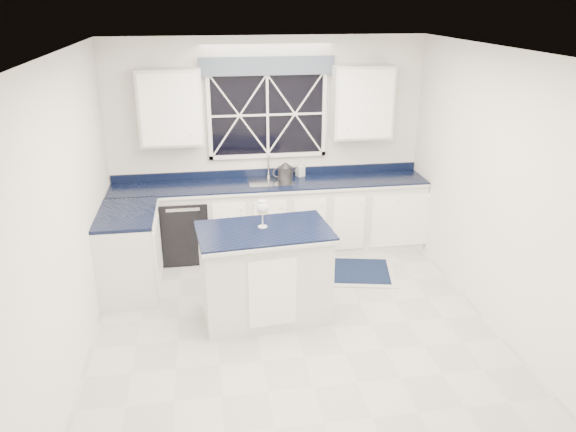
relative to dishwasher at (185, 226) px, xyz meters
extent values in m
plane|color=#B9B9B4|center=(1.10, -1.95, -0.41)|extent=(4.50, 4.50, 0.00)
cube|color=white|center=(1.10, 0.30, 0.94)|extent=(4.00, 0.10, 2.70)
cube|color=silver|center=(1.10, 0.00, 0.04)|extent=(3.98, 0.60, 0.90)
cube|color=silver|center=(-0.60, -0.80, 0.04)|extent=(0.60, 1.00, 0.90)
cube|color=black|center=(1.10, 0.00, 0.51)|extent=(3.98, 0.64, 0.04)
cube|color=black|center=(0.00, 0.00, 0.00)|extent=(0.60, 0.58, 0.82)
cube|color=black|center=(1.10, 0.27, 1.34)|extent=(1.40, 0.02, 1.00)
cube|color=#4F5D6C|center=(1.10, 0.21, 1.94)|extent=(1.65, 0.04, 0.22)
cube|color=silver|center=(-0.07, 0.13, 1.49)|extent=(0.75, 0.34, 0.90)
cube|color=silver|center=(2.28, 0.13, 1.49)|extent=(0.75, 0.34, 0.90)
cylinder|color=#ADADAF|center=(1.10, 0.22, 0.55)|extent=(0.05, 0.05, 0.04)
cylinder|color=#ADADAF|center=(1.10, 0.22, 0.69)|extent=(0.02, 0.02, 0.28)
cylinder|color=#ADADAF|center=(1.10, 0.13, 0.82)|extent=(0.02, 0.18, 0.02)
cube|color=silver|center=(0.83, -1.60, 0.06)|extent=(1.31, 0.84, 0.94)
cube|color=black|center=(0.83, -1.60, 0.55)|extent=(1.38, 0.91, 0.04)
cube|color=#B2B2AD|center=(1.84, -0.74, -0.40)|extent=(1.47, 1.07, 0.01)
cube|color=black|center=(1.84, -0.74, -0.39)|extent=(1.30, 0.90, 0.01)
cylinder|color=#2D2D30|center=(1.31, 0.13, 0.61)|extent=(0.21, 0.21, 0.16)
cone|color=#2D2D30|center=(1.31, 0.13, 0.72)|extent=(0.17, 0.17, 0.07)
torus|color=#2D2D30|center=(1.20, 0.12, 0.62)|extent=(0.13, 0.03, 0.13)
cylinder|color=#2D2D30|center=(1.42, 0.14, 0.63)|extent=(0.08, 0.03, 0.10)
cylinder|color=silver|center=(0.83, -1.54, 0.57)|extent=(0.09, 0.09, 0.01)
cylinder|color=silver|center=(0.83, -1.54, 0.65)|extent=(0.01, 0.01, 0.15)
ellipsoid|color=silver|center=(0.83, -1.54, 0.78)|extent=(0.12, 0.12, 0.15)
cylinder|color=#E8D27B|center=(0.83, -1.54, 0.75)|extent=(0.10, 0.10, 0.06)
imported|color=silver|center=(1.51, 0.22, 0.64)|extent=(0.13, 0.13, 0.21)
camera|label=1|loc=(0.28, -6.70, 2.72)|focal=35.00mm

